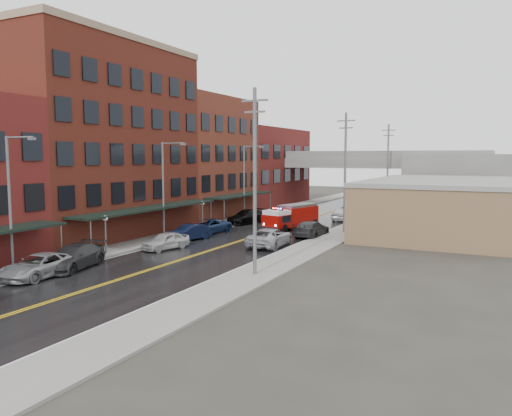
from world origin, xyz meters
The scene contains 32 objects.
road centered at (0.00, 30.00, 0.01)m, with size 11.00×160.00×0.02m, color black.
sidewalk_left centered at (-7.30, 30.00, 0.07)m, with size 3.00×160.00×0.15m, color slate.
sidewalk_right centered at (7.30, 30.00, 0.07)m, with size 3.00×160.00×0.15m, color slate.
curb_left centered at (-5.65, 30.00, 0.07)m, with size 0.30×160.00×0.15m, color gray.
curb_right centered at (5.65, 30.00, 0.07)m, with size 0.30×160.00×0.15m, color gray.
brick_building_b centered at (-13.30, 23.00, 9.00)m, with size 9.00×20.00×18.00m, color #541E16.
brick_building_c centered at (-13.30, 40.50, 7.50)m, with size 9.00×15.00×15.00m, color maroon.
brick_building_far centered at (-13.30, 58.00, 6.00)m, with size 9.00×20.00×12.00m, color maroon.
tan_building centered at (16.00, 40.00, 2.50)m, with size 14.00×22.00×5.00m, color #866748.
right_far_block centered at (18.00, 70.00, 4.00)m, with size 18.00×30.00×8.00m, color slate.
awning_1 centered at (-7.49, 23.00, 2.99)m, with size 2.60×18.00×3.09m.
awning_2 centered at (-7.49, 40.50, 2.99)m, with size 2.60×13.00×3.09m.
globe_lamp_1 centered at (-6.40, 16.00, 2.31)m, with size 0.44×0.44×3.12m.
globe_lamp_2 centered at (-6.40, 30.00, 2.31)m, with size 0.44×0.44×3.12m.
street_lamp_0 centered at (-6.55, 8.00, 5.19)m, with size 2.64×0.22×9.00m.
street_lamp_1 centered at (-6.55, 24.00, 5.19)m, with size 2.64×0.22×9.00m.
street_lamp_2 centered at (-6.55, 40.00, 5.19)m, with size 2.64×0.22×9.00m.
utility_pole_0 centered at (7.20, 15.00, 6.31)m, with size 1.80×0.24×12.00m.
utility_pole_1 centered at (7.20, 35.00, 6.31)m, with size 1.80×0.24×12.00m.
utility_pole_2 centered at (7.20, 55.00, 6.31)m, with size 1.80×0.24×12.00m.
overpass centered at (0.00, 62.00, 5.99)m, with size 40.00×10.00×7.50m.
fire_truck centered at (1.29, 35.30, 1.41)m, with size 4.20×7.45×2.60m.
parked_car_left_2 centered at (-5.00, 8.54, 0.75)m, with size 2.48×5.38×1.50m, color gray.
parked_car_left_3 centered at (-4.93, 11.30, 0.82)m, with size 2.31×5.68×1.65m, color #27282A.
parked_car_left_4 centered at (-3.60, 19.97, 0.72)m, with size 1.70×4.23×1.44m, color #B3B3B3.
parked_car_left_5 centered at (-4.38, 24.56, 0.73)m, with size 1.55×4.45×1.47m, color black.
parked_car_left_6 centered at (-5.00, 28.80, 0.72)m, with size 2.39×5.17×1.44m, color #122244.
parked_car_left_7 centered at (-5.00, 37.23, 0.80)m, with size 2.23×5.49×1.59m, color black.
parked_car_right_0 centered at (3.60, 25.07, 0.79)m, with size 2.62×5.69×1.58m, color #989A9F.
parked_car_right_1 centered at (4.94, 31.69, 0.77)m, with size 2.15×5.29×1.53m, color #2B2B2D.
parked_car_right_2 centered at (4.21, 44.86, 0.79)m, with size 1.86×4.63×1.58m, color silver.
parked_car_right_3 centered at (4.34, 47.80, 0.72)m, with size 1.52×4.36×1.44m, color #0E1233.
Camera 1 is at (21.42, -13.30, 7.74)m, focal length 35.00 mm.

